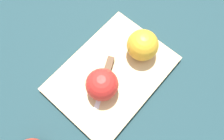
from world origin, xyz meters
TOP-DOWN VIEW (x-y plane):
  - ground_plane at (0.00, 0.00)m, footprint 4.00×4.00m
  - cutting_board at (0.00, 0.00)m, footprint 0.32×0.23m
  - apple_half_left at (-0.10, 0.02)m, footprint 0.08×0.08m
  - apple_half_right at (0.05, 0.01)m, footprint 0.08×0.08m
  - knife at (0.01, -0.01)m, footprint 0.13×0.08m

SIDE VIEW (x-z plane):
  - ground_plane at x=0.00m, z-range 0.00..0.00m
  - cutting_board at x=0.00m, z-range 0.00..0.02m
  - knife at x=0.01m, z-range 0.02..0.03m
  - apple_half_right at x=0.05m, z-range 0.02..0.10m
  - apple_half_left at x=-0.10m, z-range 0.02..0.10m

